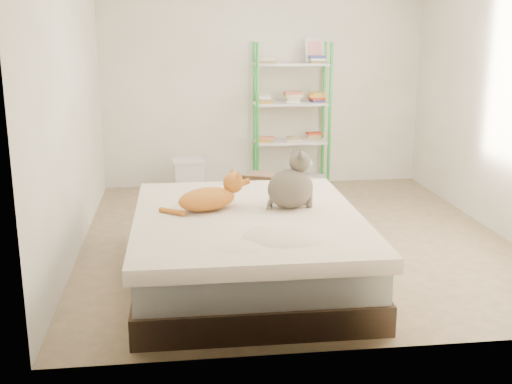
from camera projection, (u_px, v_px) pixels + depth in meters
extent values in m
cube|color=tan|center=(294.00, 238.00, 5.87)|extent=(3.80, 4.20, 0.01)
cube|color=white|center=(264.00, 76.00, 7.56)|extent=(3.80, 0.01, 2.60)
cube|color=white|center=(367.00, 136.00, 3.53)|extent=(3.80, 0.01, 2.60)
cube|color=white|center=(71.00, 98.00, 5.31)|extent=(0.01, 4.20, 2.60)
cube|color=white|center=(504.00, 92.00, 5.77)|extent=(0.01, 4.20, 2.60)
cube|color=#413020|center=(248.00, 268.00, 4.86)|extent=(1.65, 2.05, 0.20)
cube|color=silver|center=(248.00, 242.00, 4.80)|extent=(1.60, 1.99, 0.22)
cube|color=#FFEACD|center=(248.00, 221.00, 4.76)|extent=(1.68, 2.09, 0.10)
cylinder|color=green|center=(258.00, 119.00, 7.29)|extent=(0.04, 0.04, 1.70)
cylinder|color=green|center=(254.00, 115.00, 7.60)|extent=(0.04, 0.04, 1.70)
cylinder|color=green|center=(330.00, 118.00, 7.39)|extent=(0.04, 0.04, 1.70)
cylinder|color=green|center=(323.00, 114.00, 7.70)|extent=(0.04, 0.04, 1.70)
cube|color=silver|center=(290.00, 179.00, 7.69)|extent=(0.86, 0.34, 0.02)
cube|color=silver|center=(291.00, 142.00, 7.57)|extent=(0.86, 0.34, 0.02)
cube|color=silver|center=(292.00, 103.00, 7.46)|extent=(0.86, 0.34, 0.02)
cube|color=silver|center=(292.00, 64.00, 7.34)|extent=(0.86, 0.34, 0.02)
cube|color=red|center=(291.00, 174.00, 7.67)|extent=(0.20, 0.16, 0.09)
cube|color=red|center=(266.00, 137.00, 7.52)|extent=(0.20, 0.16, 0.09)
cube|color=red|center=(291.00, 137.00, 7.56)|extent=(0.20, 0.16, 0.09)
cube|color=red|center=(316.00, 136.00, 7.59)|extent=(0.20, 0.16, 0.09)
cube|color=red|center=(266.00, 99.00, 7.41)|extent=(0.20, 0.16, 0.09)
cube|color=red|center=(292.00, 99.00, 7.44)|extent=(0.20, 0.16, 0.09)
cube|color=red|center=(317.00, 98.00, 7.48)|extent=(0.20, 0.16, 0.09)
cube|color=red|center=(266.00, 59.00, 7.29)|extent=(0.20, 0.16, 0.09)
cube|color=red|center=(318.00, 59.00, 7.36)|extent=(0.20, 0.16, 0.09)
cube|color=silver|center=(315.00, 50.00, 7.38)|extent=(0.22, 0.09, 0.28)
cube|color=red|center=(315.00, 50.00, 7.37)|extent=(0.17, 0.06, 0.21)
cube|color=#8B6B4F|center=(268.00, 190.00, 6.88)|extent=(0.59, 0.54, 0.33)
cube|color=#432178|center=(278.00, 195.00, 6.71)|extent=(0.27, 0.12, 0.07)
cube|color=#8B6B4F|center=(271.00, 179.00, 6.67)|extent=(0.50, 0.32, 0.11)
cube|color=silver|center=(189.00, 178.00, 7.32)|extent=(0.35, 0.31, 0.38)
cube|color=silver|center=(188.00, 161.00, 7.27)|extent=(0.38, 0.34, 0.03)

